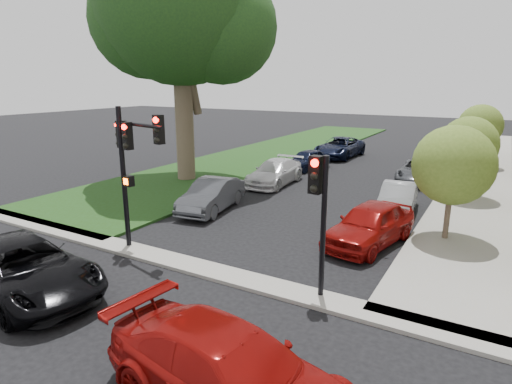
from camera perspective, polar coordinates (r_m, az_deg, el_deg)
The scene contains 20 objects.
ground at distance 12.74m, azimuth -11.66°, elevation -13.76°, with size 140.00×140.00×0.00m, color black.
grass_strip at distance 36.76m, azimuth 2.68°, elevation 5.34°, with size 8.00×44.00×0.12m, color #1A370D.
sidewalk_right at distance 32.79m, azimuth 27.94°, elevation 2.50°, with size 3.50×44.00×0.12m, color #989692.
sidewalk_cross at distance 14.09m, azimuth -6.22°, elevation -10.36°, with size 60.00×1.00×0.12m, color #989692.
eucalyptus at distance 26.65m, azimuth -10.31°, elevation 23.79°, with size 10.68×9.69×15.12m.
small_tree_a at distance 17.42m, azimuth 24.81°, elevation 3.24°, with size 2.96×2.96×4.45m.
small_tree_b at distance 24.22m, azimuth 26.46°, elevation 5.65°, with size 2.85×2.85×4.28m.
small_tree_c at distance 33.75m, azimuth 27.71°, elevation 7.81°, with size 2.95×2.95×4.43m.
traffic_signal_main at distance 15.41m, azimuth -16.36°, elevation 4.94°, with size 2.52×0.73×5.15m.
traffic_signal_secondary at distance 11.62m, azimuth 8.44°, elevation -1.17°, with size 0.53×0.43×4.10m.
car_cross_near at distance 14.10m, azimuth -28.64°, elevation -8.92°, with size 2.62×5.68×1.58m, color black.
car_cross_far at distance 8.54m, azimuth -3.42°, elevation -22.94°, with size 2.21×5.43×1.58m, color maroon.
car_parked_0 at distance 16.54m, azimuth 14.96°, elevation -4.17°, with size 1.89×4.71×1.60m, color maroon.
car_parked_1 at distance 20.85m, azimuth 18.39°, elevation -0.84°, with size 1.47×4.22×1.39m, color #999BA0.
car_parked_2 at distance 27.81m, azimuth 21.01°, elevation 2.66°, with size 2.28×4.94×1.37m, color #3F4247.
car_parked_3 at distance 34.04m, azimuth 23.18°, elevation 4.63°, with size 1.81×4.51×1.54m, color black.
car_parked_5 at distance 20.29m, azimuth -5.92°, elevation -0.43°, with size 1.58×4.52×1.49m, color #3F4247.
car_parked_6 at distance 25.36m, azimuth 2.53°, elevation 2.63°, with size 2.02×4.98×1.44m, color silver.
car_parked_7 at distance 29.85m, azimuth 6.81°, elevation 4.31°, with size 1.64×4.06×1.38m, color black.
car_parked_8 at distance 35.13m, azimuth 11.08°, elevation 5.87°, with size 2.64×5.72×1.59m, color black.
Camera 1 is at (7.65, -8.24, 6.00)m, focal length 30.00 mm.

